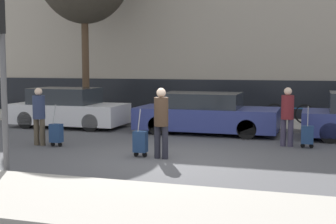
# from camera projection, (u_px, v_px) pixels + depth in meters

# --- Properties ---
(ground_plane) EXTENTS (80.00, 80.00, 0.00)m
(ground_plane) POSITION_uv_depth(u_px,v_px,m) (167.00, 160.00, 11.01)
(ground_plane) COLOR #4C4C4F
(sidewalk_near) EXTENTS (28.00, 2.50, 0.12)m
(sidewalk_near) POSITION_uv_depth(u_px,v_px,m) (96.00, 202.00, 7.44)
(sidewalk_near) COLOR #A39E93
(sidewalk_near) RESTS_ON ground_plane
(sidewalk_far) EXTENTS (28.00, 3.00, 0.12)m
(sidewalk_far) POSITION_uv_depth(u_px,v_px,m) (222.00, 122.00, 17.65)
(sidewalk_far) COLOR #A39E93
(sidewalk_far) RESTS_ON ground_plane
(building_facade) EXTENTS (28.00, 3.49, 9.45)m
(building_facade) POSITION_uv_depth(u_px,v_px,m) (240.00, 9.00, 20.90)
(building_facade) COLOR #A89E8C
(building_facade) RESTS_ON ground_plane
(parked_car_0) EXTENTS (4.06, 1.82, 1.40)m
(parked_car_0) POSITION_uv_depth(u_px,v_px,m) (68.00, 109.00, 16.78)
(parked_car_0) COLOR silver
(parked_car_0) RESTS_ON ground_plane
(parked_car_1) EXTENTS (4.58, 1.91, 1.32)m
(parked_car_1) POSITION_uv_depth(u_px,v_px,m) (206.00, 114.00, 15.29)
(parked_car_1) COLOR navy
(parked_car_1) RESTS_ON ground_plane
(pedestrian_left) EXTENTS (0.35, 0.34, 1.60)m
(pedestrian_left) POSITION_uv_depth(u_px,v_px,m) (39.00, 113.00, 12.95)
(pedestrian_left) COLOR #4C4233
(pedestrian_left) RESTS_ON ground_plane
(trolley_left) EXTENTS (0.34, 0.29, 1.16)m
(trolley_left) POSITION_uv_depth(u_px,v_px,m) (56.00, 133.00, 12.81)
(trolley_left) COLOR navy
(trolley_left) RESTS_ON ground_plane
(pedestrian_center) EXTENTS (0.35, 0.34, 1.69)m
(pedestrian_center) POSITION_uv_depth(u_px,v_px,m) (161.00, 119.00, 11.11)
(pedestrian_center) COLOR #23232D
(pedestrian_center) RESTS_ON ground_plane
(trolley_center) EXTENTS (0.34, 0.29, 1.17)m
(trolley_center) POSITION_uv_depth(u_px,v_px,m) (140.00, 142.00, 11.37)
(trolley_center) COLOR navy
(trolley_center) RESTS_ON ground_plane
(pedestrian_right) EXTENTS (0.35, 0.34, 1.62)m
(pedestrian_right) POSITION_uv_depth(u_px,v_px,m) (287.00, 113.00, 12.77)
(pedestrian_right) COLOR #383347
(pedestrian_right) RESTS_ON ground_plane
(trolley_right) EXTENTS (0.34, 0.29, 1.14)m
(trolley_right) POSITION_uv_depth(u_px,v_px,m) (307.00, 135.00, 12.57)
(trolley_right) COLOR navy
(trolley_right) RESTS_ON ground_plane
(parked_bicycle) EXTENTS (1.77, 0.06, 0.96)m
(parked_bicycle) POSITION_uv_depth(u_px,v_px,m) (289.00, 113.00, 16.82)
(parked_bicycle) COLOR black
(parked_bicycle) RESTS_ON sidewalk_far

